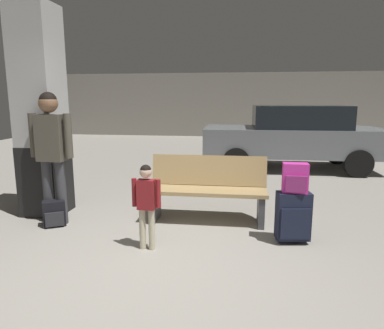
{
  "coord_description": "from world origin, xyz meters",
  "views": [
    {
      "loc": [
        0.82,
        -2.97,
        1.65
      ],
      "look_at": [
        0.21,
        1.3,
        0.85
      ],
      "focal_mm": 32.78,
      "sensor_mm": 36.0,
      "label": 1
    }
  ],
  "objects": [
    {
      "name": "backpack_bright",
      "position": [
        1.43,
        1.04,
        0.77
      ],
      "size": [
        0.28,
        0.2,
        0.34
      ],
      "color": "#D833A5",
      "rests_on": "suitcase"
    },
    {
      "name": "backpack_dark_floor",
      "position": [
        -1.6,
        1.15,
        0.17
      ],
      "size": [
        0.32,
        0.29,
        0.34
      ],
      "color": "black",
      "rests_on": "ground_plane"
    },
    {
      "name": "parked_car_near",
      "position": [
        2.03,
        5.62,
        0.81
      ],
      "size": [
        4.14,
        1.87,
        1.51
      ],
      "color": "slate",
      "rests_on": "ground_plane"
    },
    {
      "name": "ground_plane",
      "position": [
        0.0,
        4.0,
        -0.05
      ],
      "size": [
        18.0,
        18.0,
        0.1
      ],
      "primitive_type": "cube",
      "color": "gray"
    },
    {
      "name": "adult",
      "position": [
        -1.64,
        1.27,
        1.08
      ],
      "size": [
        0.6,
        0.24,
        1.75
      ],
      "color": "#38383D",
      "rests_on": "ground_plane"
    },
    {
      "name": "garage_back_wall",
      "position": [
        0.0,
        12.86,
        1.4
      ],
      "size": [
        18.0,
        0.12,
        2.8
      ],
      "primitive_type": "cube",
      "color": "gray",
      "rests_on": "ground_plane"
    },
    {
      "name": "bench",
      "position": [
        0.38,
        1.65,
        0.44
      ],
      "size": [
        1.6,
        0.54,
        0.89
      ],
      "color": "tan",
      "rests_on": "ground_plane"
    },
    {
      "name": "suitcase",
      "position": [
        1.44,
        1.04,
        0.32
      ],
      "size": [
        0.41,
        0.28,
        0.6
      ],
      "color": "#191E33",
      "rests_on": "ground_plane"
    },
    {
      "name": "structural_pillar",
      "position": [
        -2.0,
        1.67,
        1.45
      ],
      "size": [
        0.57,
        0.57,
        2.93
      ],
      "color": "black",
      "rests_on": "ground_plane"
    },
    {
      "name": "child",
      "position": [
        -0.2,
        0.62,
        0.59
      ],
      "size": [
        0.33,
        0.2,
        0.96
      ],
      "color": "beige",
      "rests_on": "ground_plane"
    }
  ]
}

